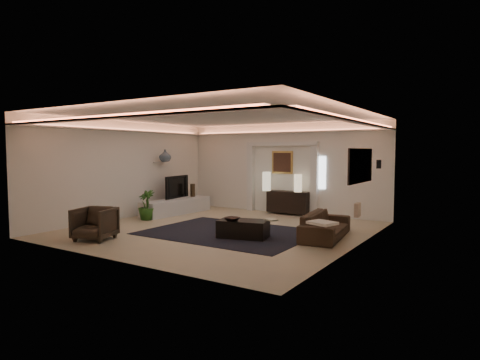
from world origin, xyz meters
The scene contains 33 objects.
floor centered at (0.00, 0.00, 0.00)m, with size 7.00×7.00×0.00m, color tan.
ceiling centered at (0.00, 0.00, 2.90)m, with size 7.00×7.00×0.00m, color white.
wall_back centered at (0.00, 3.50, 1.45)m, with size 7.00×7.00×0.00m, color white.
wall_front centered at (0.00, -3.50, 1.45)m, with size 7.00×7.00×0.00m, color white.
wall_left centered at (-3.50, 0.00, 1.45)m, with size 7.00×7.00×0.00m, color white.
wall_right centered at (3.50, 0.00, 1.45)m, with size 7.00×7.00×0.00m, color white.
cove_soffit centered at (0.00, 0.00, 2.62)m, with size 7.00×7.00×0.04m, color silver.
daylight_slit centered at (1.35, 3.48, 1.35)m, with size 0.25×0.03×1.00m, color white.
area_rug centered at (0.40, -0.20, 0.01)m, with size 4.00×3.00×0.01m, color black.
pilaster_left centered at (-1.15, 3.40, 1.10)m, with size 0.22×0.20×2.20m, color silver.
pilaster_right centered at (1.15, 3.40, 1.10)m, with size 0.22×0.20×2.20m, color silver.
alcove_header centered at (0.00, 3.40, 2.25)m, with size 2.52×0.20×0.12m, color silver.
painting_frame centered at (0.00, 3.47, 1.65)m, with size 0.74×0.04×0.74m, color tan.
painting_canvas centered at (0.00, 3.44, 1.65)m, with size 0.62×0.02×0.62m, color #4C2D1E.
art_panel_frame centered at (3.47, 0.30, 1.70)m, with size 0.04×1.64×0.74m, color black.
art_panel_gold centered at (3.44, 0.30, 1.70)m, with size 0.02×1.50×0.62m, color tan.
wall_sconce centered at (3.38, 2.20, 1.68)m, with size 0.12×0.12×0.22m, color black.
wall_niche centered at (-3.44, 1.40, 1.65)m, with size 0.10×0.55×0.04m, color silver.
console centered at (0.34, 3.25, 0.40)m, with size 1.36×0.43×0.68m, color black.
lamp_left centered at (-0.34, 3.04, 1.09)m, with size 0.27×0.27×0.60m, color beige.
lamp_right centered at (0.68, 3.20, 1.09)m, with size 0.25×0.25×0.55m, color beige.
media_ledge centered at (-2.76, 1.42, 0.22)m, with size 0.66×2.62×0.49m, color silver.
tv centered at (-3.09, 1.68, 0.82)m, with size 0.17×1.28×0.73m, color black.
figurine centered at (-2.80, 2.31, 0.64)m, with size 0.16×0.16×0.43m, color #392C1B.
ginger_jar centered at (-3.15, 1.35, 1.87)m, with size 0.38×0.38×0.40m, color #334150.
plant centered at (-2.71, 0.07, 0.44)m, with size 0.49×0.49×0.87m, color #224A15.
sofa centered at (2.63, 0.47, 0.29)m, with size 0.79×2.01×0.59m, color #58341A.
throw_blanket centered at (2.98, -0.63, 0.55)m, with size 0.52×0.43×0.06m, color white.
throw_pillow centered at (3.03, 1.61, 0.55)m, with size 0.10×0.34×0.34m, color tan.
coffee_table centered at (1.02, -0.54, 0.21)m, with size 1.13×0.62×0.42m, color black.
bowl centered at (0.86, -0.78, 0.45)m, with size 0.34×0.34×0.08m, color black.
magazine centered at (1.58, -0.23, 0.42)m, with size 0.28×0.20×0.03m, color beige.
armchair centered at (-1.70, -2.55, 0.37)m, with size 0.79×0.82×0.74m, color black.
Camera 1 is at (6.02, -8.50, 2.01)m, focal length 30.67 mm.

